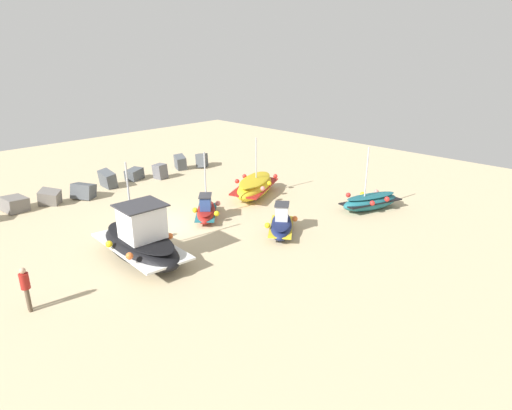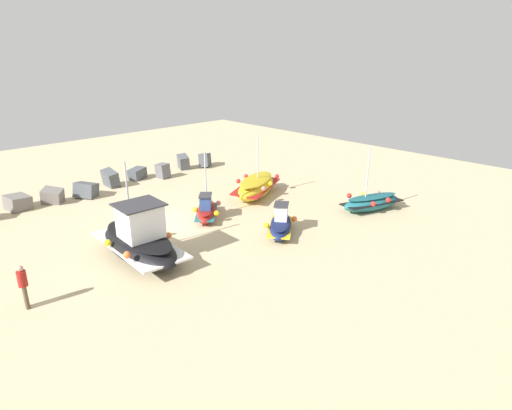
% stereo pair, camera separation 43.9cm
% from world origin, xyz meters
% --- Properties ---
extents(ground_plane, '(50.81, 50.81, 0.00)m').
position_xyz_m(ground_plane, '(0.00, 0.00, 0.00)').
color(ground_plane, '#C6B289').
extents(fishing_boat_0, '(2.87, 5.51, 4.34)m').
position_xyz_m(fishing_boat_0, '(-2.94, -2.57, 0.86)').
color(fishing_boat_0, black).
rests_on(fishing_boat_0, ground_plane).
extents(fishing_boat_1, '(2.84, 2.92, 3.66)m').
position_xyz_m(fishing_boat_1, '(2.18, -0.78, 0.46)').
color(fishing_boat_1, maroon).
rests_on(fishing_boat_1, ground_plane).
extents(fishing_boat_2, '(3.99, 2.45, 3.77)m').
position_xyz_m(fishing_boat_2, '(9.75, -6.46, 0.50)').
color(fishing_boat_2, '#1E6670').
rests_on(fishing_boat_2, ground_plane).
extents(fishing_boat_3, '(4.91, 3.54, 3.73)m').
position_xyz_m(fishing_boat_3, '(6.80, 0.03, 0.63)').
color(fishing_boat_3, gold).
rests_on(fishing_boat_3, ground_plane).
extents(fishing_boat_4, '(3.06, 2.73, 1.55)m').
position_xyz_m(fishing_boat_4, '(3.53, -5.09, 0.48)').
color(fishing_boat_4, navy).
rests_on(fishing_boat_4, ground_plane).
extents(person_walking, '(0.32, 0.32, 1.71)m').
position_xyz_m(person_walking, '(-7.92, -3.24, 0.99)').
color(person_walking, brown).
rests_on(person_walking, ground_plane).
extents(breakwater_rocks, '(19.19, 2.80, 1.39)m').
position_xyz_m(breakwater_rocks, '(-0.59, 7.98, 0.47)').
color(breakwater_rocks, '#4C5156').
rests_on(breakwater_rocks, ground_plane).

